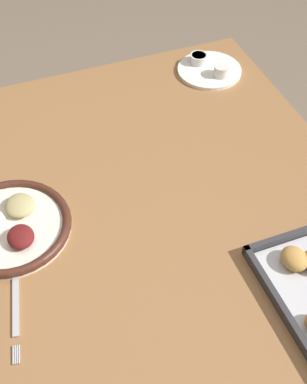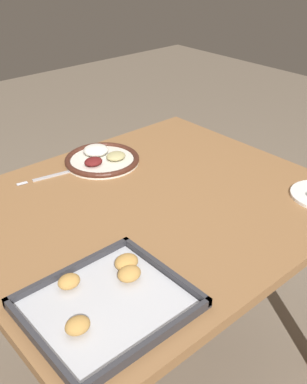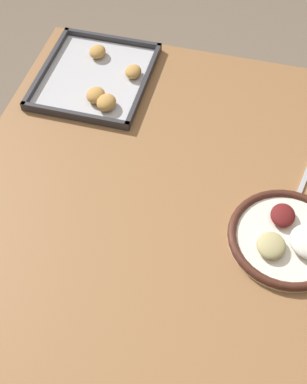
% 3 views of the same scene
% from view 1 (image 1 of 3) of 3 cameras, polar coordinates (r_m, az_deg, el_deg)
% --- Properties ---
extents(ground_plane, '(8.00, 8.00, 0.00)m').
position_cam_1_polar(ground_plane, '(1.84, 0.17, -17.45)').
color(ground_plane, '#7A6B59').
extents(dining_table, '(1.11, 0.93, 0.77)m').
position_cam_1_polar(dining_table, '(1.27, 0.23, -4.86)').
color(dining_table, olive).
rests_on(dining_table, ground_plane).
extents(dinner_plate, '(0.26, 0.26, 0.04)m').
position_cam_1_polar(dinner_plate, '(1.17, -15.26, -3.50)').
color(dinner_plate, white).
rests_on(dinner_plate, dining_table).
extents(fork, '(0.22, 0.05, 0.00)m').
position_cam_1_polar(fork, '(1.06, -14.48, -11.54)').
color(fork, '#B2B2B7').
rests_on(fork, dining_table).
extents(saucer_plate, '(0.18, 0.18, 0.04)m').
position_cam_1_polar(saucer_plate, '(1.56, 5.98, 12.98)').
color(saucer_plate, white).
rests_on(saucer_plate, dining_table).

